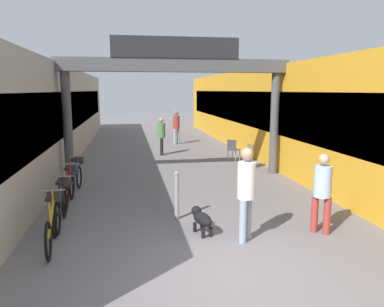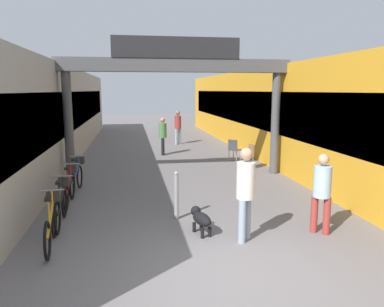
{
  "view_description": "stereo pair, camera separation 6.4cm",
  "coord_description": "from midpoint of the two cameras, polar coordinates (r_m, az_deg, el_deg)",
  "views": [
    {
      "loc": [
        -1.51,
        -5.16,
        2.82
      ],
      "look_at": [
        0.0,
        3.66,
        1.3
      ],
      "focal_mm": 35.0,
      "sensor_mm": 36.0,
      "label": 1
    },
    {
      "loc": [
        -1.44,
        -5.18,
        2.82
      ],
      "look_at": [
        0.0,
        3.66,
        1.3
      ],
      "focal_mm": 35.0,
      "sensor_mm": 36.0,
      "label": 2
    }
  ],
  "objects": [
    {
      "name": "bicycle_red_third",
      "position": [
        9.86,
        -18.0,
        -4.83
      ],
      "size": [
        0.46,
        1.69,
        0.98
      ],
      "color": "black",
      "rests_on": "ground_plane"
    },
    {
      "name": "dog_on_leash",
      "position": [
        7.52,
        1.57,
        -9.84
      ],
      "size": [
        0.43,
        0.72,
        0.5
      ],
      "color": "black",
      "rests_on": "ground_plane"
    },
    {
      "name": "bicycle_black_second",
      "position": [
        8.49,
        -19.06,
        -7.21
      ],
      "size": [
        0.46,
        1.69,
        0.98
      ],
      "color": "black",
      "rests_on": "ground_plane"
    },
    {
      "name": "pedestrian_elderly_walking",
      "position": [
        19.67,
        -2.07,
        4.37
      ],
      "size": [
        0.47,
        0.47,
        1.77
      ],
      "color": "#8C9EB2",
      "rests_on": "ground_plane"
    },
    {
      "name": "pedestrian_carrying_crate",
      "position": [
        16.42,
        -4.37,
        3.03
      ],
      "size": [
        0.37,
        0.39,
        1.64
      ],
      "color": "black",
      "rests_on": "ground_plane"
    },
    {
      "name": "bicycle_orange_nearest",
      "position": [
        7.39,
        -20.42,
        -9.82
      ],
      "size": [
        0.46,
        1.69,
        0.98
      ],
      "color": "black",
      "rests_on": "ground_plane"
    },
    {
      "name": "pedestrian_companion",
      "position": [
        7.79,
        19.42,
        -5.09
      ],
      "size": [
        0.48,
        0.48,
        1.61
      ],
      "color": "#99332D",
      "rests_on": "ground_plane"
    },
    {
      "name": "arcade_sign_gateway",
      "position": [
        12.01,
        -2.26,
        11.33
      ],
      "size": [
        7.4,
        0.47,
        4.43
      ],
      "color": "#4C4C4F",
      "rests_on": "ground_plane"
    },
    {
      "name": "ground_plane",
      "position": [
        6.07,
        6.2,
        -18.11
      ],
      "size": [
        80.0,
        80.0,
        0.0
      ],
      "primitive_type": "plane",
      "color": "slate"
    },
    {
      "name": "bollard_post_metal",
      "position": [
        8.27,
        -2.18,
        -6.32
      ],
      "size": [
        0.1,
        0.1,
        1.08
      ],
      "color": "gray",
      "rests_on": "ground_plane"
    },
    {
      "name": "storefront_left",
      "position": [
        16.6,
        -21.96,
        5.57
      ],
      "size": [
        3.0,
        26.0,
        3.69
      ],
      "color": "#9E9993",
      "rests_on": "ground_plane"
    },
    {
      "name": "storefront_right",
      "position": [
        17.48,
        12.88,
        6.2
      ],
      "size": [
        3.0,
        26.0,
        3.69
      ],
      "color": "gold",
      "rests_on": "ground_plane"
    },
    {
      "name": "cafe_chair_aluminium_farther",
      "position": [
        14.96,
        6.54,
        0.81
      ],
      "size": [
        0.57,
        0.57,
        0.89
      ],
      "color": "gray",
      "rests_on": "ground_plane"
    },
    {
      "name": "bicycle_blue_farthest",
      "position": [
        10.97,
        -17.02,
        -3.35
      ],
      "size": [
        0.46,
        1.69,
        0.98
      ],
      "color": "black",
      "rests_on": "ground_plane"
    },
    {
      "name": "cafe_chair_wood_nearer",
      "position": [
        13.67,
        8.78,
        -0.08
      ],
      "size": [
        0.45,
        0.45,
        0.89
      ],
      "color": "gray",
      "rests_on": "ground_plane"
    },
    {
      "name": "pedestrian_with_dog",
      "position": [
        7.04,
        8.41,
        -5.23
      ],
      "size": [
        0.48,
        0.48,
        1.78
      ],
      "color": "#8C9EB2",
      "rests_on": "ground_plane"
    }
  ]
}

